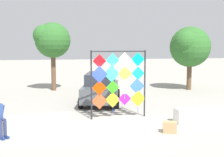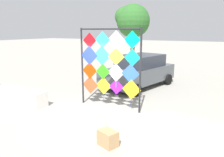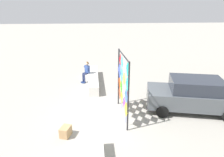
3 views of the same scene
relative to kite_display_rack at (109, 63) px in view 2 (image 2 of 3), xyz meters
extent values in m
plane|color=#9E998E|center=(-0.01, -0.81, -1.77)|extent=(120.00, 120.00, 0.00)
cube|color=silver|center=(-4.53, -1.38, -1.46)|extent=(4.64, 0.62, 0.62)
cylinder|color=#232328|center=(-1.24, -0.04, -0.23)|extent=(0.07, 0.07, 3.09)
cylinder|color=#232328|center=(1.25, 0.04, -0.23)|extent=(0.07, 0.07, 3.09)
cylinder|color=#232328|center=(0.00, 0.00, 1.26)|extent=(2.49, 0.14, 0.06)
cube|color=#CC5029|center=(-0.88, -0.02, -0.96)|extent=(0.74, 0.04, 0.74)
cube|color=yellow|center=(-0.27, 0.01, -0.92)|extent=(0.71, 0.04, 0.71)
cylinder|color=blue|center=(-0.27, 0.02, -1.41)|extent=(0.02, 0.02, 0.27)
cube|color=#931EF6|center=(0.29, 0.02, -0.90)|extent=(0.61, 0.03, 0.61)
cube|color=gold|center=(0.93, 0.02, -0.92)|extent=(0.75, 0.04, 0.75)
cylinder|color=#1636E5|center=(0.93, 0.03, -1.45)|extent=(0.02, 0.02, 0.31)
cube|color=red|center=(-0.89, -0.04, -0.36)|extent=(0.68, 0.03, 0.68)
cube|color=#30EC18|center=(-0.27, -0.03, -0.34)|extent=(0.60, 0.03, 0.60)
cube|color=white|center=(0.29, 0.00, -0.34)|extent=(0.70, 0.04, 0.70)
cylinder|color=#16E5D8|center=(0.29, 0.01, -0.80)|extent=(0.02, 0.02, 0.22)
cube|color=blue|center=(0.87, 0.02, -0.33)|extent=(0.72, 0.04, 0.72)
cube|color=blue|center=(-0.88, -0.04, 0.25)|extent=(0.77, 0.04, 0.77)
cube|color=#33E2AF|center=(-0.32, -0.01, 0.26)|extent=(0.76, 0.04, 0.76)
cube|color=yellow|center=(0.29, 0.01, 0.26)|extent=(0.66, 0.03, 0.66)
cylinder|color=blue|center=(0.29, 0.02, -0.20)|extent=(0.02, 0.02, 0.26)
cube|color=#11D9BC|center=(0.93, 0.05, 0.26)|extent=(0.63, 0.03, 0.63)
cylinder|color=red|center=(0.92, 0.06, -0.18)|extent=(0.02, 0.02, 0.25)
cube|color=red|center=(-0.87, -0.02, 0.84)|extent=(0.61, 0.03, 0.61)
cylinder|color=#16E5DC|center=(-0.88, -0.01, 0.43)|extent=(0.02, 0.02, 0.21)
cube|color=#34C5DA|center=(-0.28, -0.02, 0.87)|extent=(0.63, 0.03, 0.63)
cube|color=white|center=(0.28, 0.02, 0.84)|extent=(0.77, 0.04, 0.77)
cube|color=#05D9A9|center=(0.91, 0.05, 0.89)|extent=(0.64, 0.03, 0.64)
cube|color=#4C5156|center=(-0.23, 3.59, -1.08)|extent=(2.89, 4.75, 0.79)
cube|color=#282D38|center=(-0.19, 3.74, -0.37)|extent=(2.21, 2.80, 0.63)
cylinder|color=black|center=(0.34, 1.90, -1.48)|extent=(0.36, 0.63, 0.59)
cylinder|color=black|center=(-1.51, 2.35, -1.48)|extent=(0.36, 0.63, 0.59)
cylinder|color=black|center=(1.05, 4.83, -1.48)|extent=(0.36, 0.63, 0.59)
cylinder|color=black|center=(-0.80, 5.27, -1.48)|extent=(0.36, 0.63, 0.59)
cube|color=tan|center=(1.41, -2.57, -1.56)|extent=(0.59, 0.50, 0.42)
cylinder|color=brown|center=(-2.93, 8.93, -0.31)|extent=(0.33, 0.33, 2.93)
sphere|color=#2D6628|center=(-2.93, 8.93, 1.94)|extent=(2.59, 2.59, 2.59)
sphere|color=#2D6628|center=(-3.54, 8.70, 2.26)|extent=(1.56, 1.56, 1.56)
sphere|color=#2D6628|center=(-3.12, 8.97, 2.00)|extent=(1.56, 1.56, 1.56)
sphere|color=#2D6628|center=(-3.08, 9.36, 2.09)|extent=(1.86, 1.86, 1.86)
camera|label=1|loc=(-2.79, -12.30, 1.47)|focal=45.17mm
camera|label=2|loc=(4.02, -7.07, 1.21)|focal=34.67mm
camera|label=3|loc=(8.29, -1.29, 3.24)|focal=31.02mm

